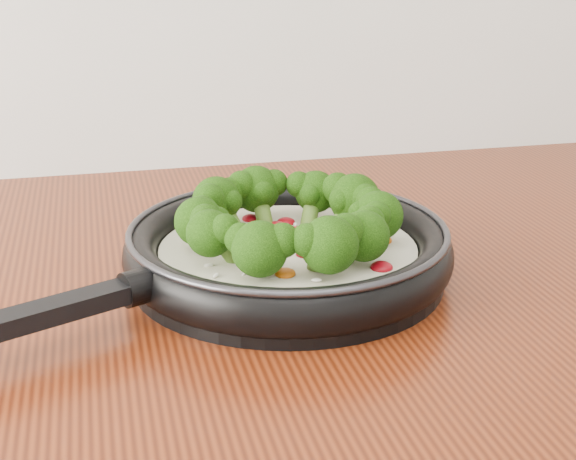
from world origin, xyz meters
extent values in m
cylinder|color=black|center=(-0.07, 1.07, 0.91)|extent=(0.40, 0.40, 0.01)
torus|color=black|center=(-0.07, 1.07, 0.93)|extent=(0.42, 0.42, 0.03)
torus|color=#2D2D33|center=(-0.07, 1.07, 0.95)|extent=(0.41, 0.41, 0.01)
cube|color=black|center=(-0.30, 0.96, 0.93)|extent=(0.18, 0.10, 0.02)
cylinder|color=black|center=(-0.22, 1.00, 0.93)|extent=(0.04, 0.04, 0.03)
cylinder|color=beige|center=(-0.07, 1.07, 0.92)|extent=(0.33, 0.33, 0.02)
ellipsoid|color=maroon|center=(-0.08, 1.10, 0.93)|extent=(0.02, 0.02, 0.01)
ellipsoid|color=maroon|center=(-0.07, 1.12, 0.93)|extent=(0.03, 0.03, 0.01)
ellipsoid|color=#D75D0D|center=(-0.09, 1.00, 0.93)|extent=(0.02, 0.02, 0.01)
ellipsoid|color=maroon|center=(-0.06, 1.13, 0.93)|extent=(0.03, 0.03, 0.01)
ellipsoid|color=maroon|center=(-0.10, 1.03, 0.93)|extent=(0.03, 0.03, 0.01)
ellipsoid|color=#D75D0D|center=(-0.01, 1.06, 0.93)|extent=(0.02, 0.02, 0.01)
ellipsoid|color=maroon|center=(-0.09, 1.07, 0.93)|extent=(0.02, 0.02, 0.01)
ellipsoid|color=maroon|center=(-0.09, 1.15, 0.93)|extent=(0.02, 0.02, 0.01)
ellipsoid|color=#D75D0D|center=(-0.08, 1.06, 0.93)|extent=(0.02, 0.02, 0.01)
ellipsoid|color=maroon|center=(0.00, 0.99, 0.93)|extent=(0.02, 0.02, 0.01)
ellipsoid|color=maroon|center=(-0.13, 1.10, 0.93)|extent=(0.02, 0.02, 0.01)
ellipsoid|color=#D75D0D|center=(0.02, 1.05, 0.93)|extent=(0.03, 0.03, 0.01)
ellipsoid|color=maroon|center=(-0.14, 1.12, 0.93)|extent=(0.02, 0.02, 0.01)
ellipsoid|color=maroon|center=(-0.05, 1.10, 0.93)|extent=(0.03, 0.03, 0.01)
ellipsoid|color=#D75D0D|center=(-0.05, 1.07, 0.93)|extent=(0.02, 0.02, 0.01)
ellipsoid|color=maroon|center=(0.01, 1.05, 0.93)|extent=(0.02, 0.02, 0.01)
ellipsoid|color=maroon|center=(-0.06, 1.04, 0.93)|extent=(0.03, 0.03, 0.01)
ellipsoid|color=#D75D0D|center=(-0.12, 1.09, 0.93)|extent=(0.02, 0.02, 0.01)
ellipsoid|color=white|center=(-0.04, 1.07, 0.93)|extent=(0.01, 0.01, 0.00)
ellipsoid|color=white|center=(-0.05, 1.12, 0.93)|extent=(0.01, 0.01, 0.00)
ellipsoid|color=white|center=(-0.11, 0.96, 0.94)|extent=(0.01, 0.01, 0.00)
ellipsoid|color=white|center=(-0.03, 1.04, 0.94)|extent=(0.01, 0.01, 0.00)
ellipsoid|color=white|center=(-0.07, 0.97, 0.94)|extent=(0.01, 0.01, 0.00)
ellipsoid|color=white|center=(-0.15, 1.01, 0.93)|extent=(0.01, 0.01, 0.00)
ellipsoid|color=white|center=(-0.07, 1.04, 0.93)|extent=(0.01, 0.01, 0.00)
ellipsoid|color=white|center=(-0.15, 1.03, 0.93)|extent=(0.01, 0.00, 0.00)
ellipsoid|color=white|center=(-0.08, 1.06, 0.94)|extent=(0.00, 0.01, 0.00)
ellipsoid|color=white|center=(-0.11, 1.12, 0.93)|extent=(0.01, 0.01, 0.00)
ellipsoid|color=white|center=(-0.07, 1.06, 0.93)|extent=(0.01, 0.01, 0.00)
ellipsoid|color=white|center=(-0.11, 1.10, 0.93)|extent=(0.01, 0.01, 0.00)
ellipsoid|color=white|center=(0.02, 1.10, 0.93)|extent=(0.01, 0.01, 0.00)
ellipsoid|color=white|center=(-0.10, 1.05, 0.94)|extent=(0.01, 0.00, 0.00)
ellipsoid|color=white|center=(-0.10, 0.99, 0.93)|extent=(0.01, 0.01, 0.00)
ellipsoid|color=white|center=(-0.12, 1.01, 0.93)|extent=(0.01, 0.01, 0.00)
ellipsoid|color=white|center=(0.00, 1.08, 0.93)|extent=(0.01, 0.01, 0.00)
ellipsoid|color=white|center=(-0.08, 1.10, 0.93)|extent=(0.01, 0.01, 0.00)
cylinder|color=#587D29|center=(-0.01, 1.09, 0.95)|extent=(0.04, 0.03, 0.04)
sphere|color=black|center=(0.01, 1.10, 0.96)|extent=(0.07, 0.07, 0.05)
sphere|color=black|center=(-0.01, 1.12, 0.97)|extent=(0.04, 0.04, 0.03)
sphere|color=black|center=(0.01, 1.08, 0.97)|extent=(0.04, 0.04, 0.03)
sphere|color=black|center=(-0.01, 1.09, 0.97)|extent=(0.03, 0.03, 0.03)
cylinder|color=#587D29|center=(-0.03, 1.12, 0.95)|extent=(0.03, 0.04, 0.04)
sphere|color=black|center=(-0.02, 1.14, 0.96)|extent=(0.06, 0.06, 0.04)
sphere|color=black|center=(-0.04, 1.14, 0.97)|extent=(0.04, 0.04, 0.03)
sphere|color=black|center=(-0.01, 1.12, 0.97)|extent=(0.03, 0.03, 0.03)
sphere|color=black|center=(-0.03, 1.12, 0.97)|extent=(0.03, 0.03, 0.02)
cylinder|color=#587D29|center=(-0.08, 1.13, 0.95)|extent=(0.02, 0.04, 0.04)
sphere|color=black|center=(-0.08, 1.15, 0.97)|extent=(0.07, 0.07, 0.05)
sphere|color=black|center=(-0.10, 1.14, 0.97)|extent=(0.04, 0.04, 0.03)
sphere|color=black|center=(-0.07, 1.15, 0.97)|extent=(0.04, 0.04, 0.03)
sphere|color=black|center=(-0.08, 1.13, 0.97)|extent=(0.03, 0.03, 0.02)
cylinder|color=#587D29|center=(-0.12, 1.12, 0.95)|extent=(0.03, 0.03, 0.04)
sphere|color=black|center=(-0.13, 1.13, 0.96)|extent=(0.07, 0.07, 0.05)
sphere|color=black|center=(-0.14, 1.11, 0.97)|extent=(0.04, 0.04, 0.03)
sphere|color=black|center=(-0.11, 1.14, 0.97)|extent=(0.04, 0.04, 0.03)
sphere|color=black|center=(-0.12, 1.12, 0.97)|extent=(0.03, 0.03, 0.02)
cylinder|color=#587D29|center=(-0.14, 1.07, 0.95)|extent=(0.03, 0.02, 0.03)
sphere|color=black|center=(-0.16, 1.08, 0.96)|extent=(0.06, 0.06, 0.05)
sphere|color=black|center=(-0.15, 1.06, 0.97)|extent=(0.04, 0.04, 0.03)
sphere|color=black|center=(-0.15, 1.09, 0.97)|extent=(0.04, 0.04, 0.03)
sphere|color=black|center=(-0.14, 1.07, 0.96)|extent=(0.03, 0.03, 0.02)
cylinder|color=#587D29|center=(-0.14, 1.04, 0.95)|extent=(0.04, 0.03, 0.04)
sphere|color=black|center=(-0.15, 1.03, 0.97)|extent=(0.06, 0.06, 0.04)
sphere|color=black|center=(-0.14, 1.02, 0.97)|extent=(0.04, 0.04, 0.03)
sphere|color=black|center=(-0.15, 1.05, 0.97)|extent=(0.03, 0.03, 0.03)
sphere|color=black|center=(-0.14, 1.04, 0.97)|extent=(0.03, 0.03, 0.02)
cylinder|color=#587D29|center=(-0.11, 1.01, 0.95)|extent=(0.03, 0.03, 0.03)
sphere|color=black|center=(-0.11, 0.99, 0.96)|extent=(0.07, 0.07, 0.05)
sphere|color=black|center=(-0.10, 0.99, 0.97)|extent=(0.04, 0.04, 0.03)
sphere|color=black|center=(-0.13, 1.00, 0.97)|extent=(0.04, 0.04, 0.03)
sphere|color=black|center=(-0.11, 1.01, 0.96)|extent=(0.03, 0.03, 0.03)
cylinder|color=#587D29|center=(-0.06, 1.00, 0.95)|extent=(0.02, 0.04, 0.04)
sphere|color=black|center=(-0.05, 0.98, 0.97)|extent=(0.07, 0.07, 0.05)
sphere|color=black|center=(-0.04, 0.99, 0.97)|extent=(0.04, 0.04, 0.03)
sphere|color=black|center=(-0.07, 0.98, 0.97)|extent=(0.04, 0.04, 0.03)
sphere|color=black|center=(-0.06, 1.00, 0.97)|extent=(0.03, 0.03, 0.03)
cylinder|color=#587D29|center=(-0.03, 1.01, 0.95)|extent=(0.03, 0.03, 0.03)
sphere|color=black|center=(-0.02, 1.00, 0.96)|extent=(0.06, 0.06, 0.05)
sphere|color=black|center=(-0.01, 1.01, 0.97)|extent=(0.04, 0.04, 0.03)
sphere|color=black|center=(-0.03, 0.99, 0.97)|extent=(0.04, 0.04, 0.03)
sphere|color=black|center=(-0.03, 1.01, 0.96)|extent=(0.03, 0.03, 0.02)
cylinder|color=#587D29|center=(0.00, 1.05, 0.95)|extent=(0.04, 0.02, 0.04)
sphere|color=black|center=(0.01, 1.04, 0.96)|extent=(0.06, 0.06, 0.05)
sphere|color=black|center=(0.01, 1.06, 0.97)|extent=(0.04, 0.04, 0.03)
sphere|color=black|center=(0.01, 1.03, 0.97)|extent=(0.04, 0.04, 0.03)
sphere|color=black|center=(0.00, 1.05, 0.97)|extent=(0.03, 0.03, 0.02)
camera|label=1|loc=(-0.25, 0.34, 1.22)|focal=51.12mm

